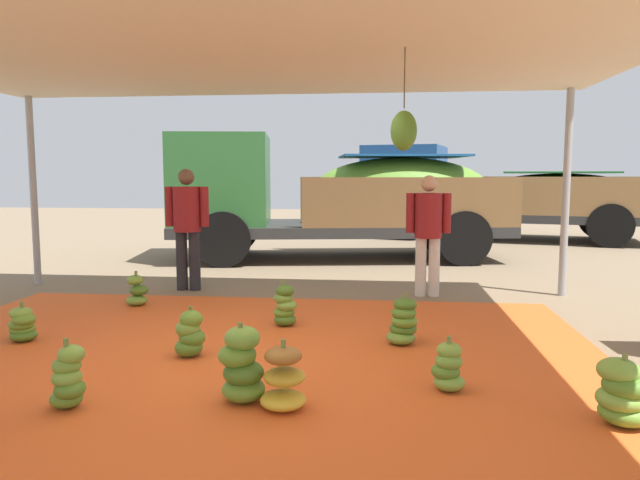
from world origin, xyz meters
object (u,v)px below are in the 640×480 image
banana_bunch_8 (283,380)px  banana_bunch_1 (448,368)px  banana_bunch_7 (242,367)px  worker_0 (187,220)px  banana_bunch_3 (622,394)px  cargo_truck_far (489,193)px  banana_bunch_5 (22,325)px  banana_bunch_6 (285,306)px  cargo_truck_main (333,195)px  banana_bunch_12 (137,291)px  banana_bunch_11 (190,335)px  banana_bunch_9 (68,379)px  worker_1 (428,226)px  banana_bunch_4 (403,322)px

banana_bunch_8 → banana_bunch_1: bearing=21.9°
banana_bunch_7 → worker_0: size_ratio=0.34×
banana_bunch_3 → banana_bunch_7: bearing=177.2°
cargo_truck_far → banana_bunch_7: bearing=-107.9°
banana_bunch_5 → banana_bunch_6: (2.47, 0.87, 0.05)m
banana_bunch_7 → cargo_truck_main: 7.53m
banana_bunch_1 → banana_bunch_12: (-3.58, 2.56, 0.01)m
banana_bunch_8 → banana_bunch_11: (-1.04, 1.08, -0.00)m
banana_bunch_3 → banana_bunch_8: 2.26m
banana_bunch_3 → banana_bunch_8: banana_bunch_8 is taller
banana_bunch_11 → banana_bunch_12: bearing=124.5°
worker_0 → banana_bunch_9: bearing=-82.3°
banana_bunch_12 → banana_bunch_5: bearing=-105.2°
banana_bunch_9 → banana_bunch_11: banana_bunch_9 is taller
banana_bunch_3 → banana_bunch_5: 5.29m
cargo_truck_far → worker_1: bearing=-105.6°
banana_bunch_1 → worker_0: bearing=131.9°
banana_bunch_4 → banana_bunch_8: (-0.89, -1.68, -0.01)m
cargo_truck_far → worker_1: size_ratio=4.50×
banana_bunch_6 → worker_0: 2.66m
banana_bunch_4 → banana_bunch_11: 2.02m
banana_bunch_4 → worker_1: worker_1 is taller
banana_bunch_9 → worker_1: worker_1 is taller
banana_bunch_4 → banana_bunch_7: 2.00m
banana_bunch_5 → banana_bunch_11: size_ratio=0.88×
banana_bunch_3 → worker_1: bearing=103.2°
banana_bunch_4 → banana_bunch_5: banana_bunch_4 is taller
banana_bunch_12 → banana_bunch_7: bearing=-55.1°
banana_bunch_8 → banana_bunch_12: 3.87m
banana_bunch_1 → banana_bunch_8: (-1.19, -0.48, 0.03)m
banana_bunch_6 → banana_bunch_8: banana_bunch_6 is taller
cargo_truck_far → cargo_truck_main: bearing=-132.4°
banana_bunch_6 → banana_bunch_8: size_ratio=1.02×
banana_bunch_6 → banana_bunch_12: size_ratio=1.16×
banana_bunch_7 → worker_1: worker_1 is taller
banana_bunch_1 → banana_bunch_11: banana_bunch_11 is taller
worker_0 → banana_bunch_7: bearing=-66.4°
banana_bunch_1 → worker_1: 3.66m
banana_bunch_7 → worker_0: (-1.76, 4.03, 0.74)m
banana_bunch_4 → cargo_truck_main: cargo_truck_main is taller
banana_bunch_4 → banana_bunch_12: bearing=157.4°
banana_bunch_4 → cargo_truck_main: bearing=101.5°
banana_bunch_11 → worker_1: size_ratio=0.28×
banana_bunch_7 → banana_bunch_11: (-0.72, 1.00, -0.06)m
banana_bunch_9 → cargo_truck_main: (1.20, 7.72, 1.03)m
banana_bunch_3 → banana_bunch_12: bearing=146.4°
banana_bunch_5 → cargo_truck_main: 6.77m
banana_bunch_11 → banana_bunch_9: bearing=-110.2°
banana_bunch_11 → cargo_truck_far: size_ratio=0.06×
banana_bunch_9 → banana_bunch_12: banana_bunch_9 is taller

